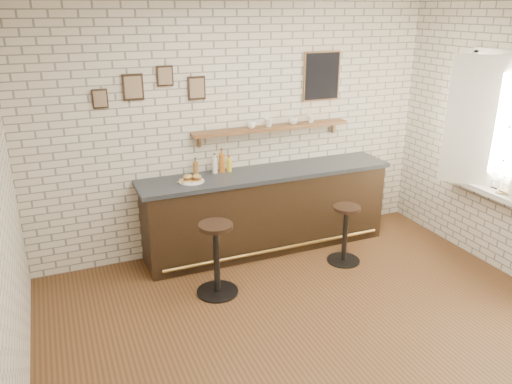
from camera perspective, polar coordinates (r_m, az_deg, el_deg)
ground at (r=4.95m, az=6.77°, el=-14.99°), size 5.00×5.00×0.00m
bar_counter at (r=6.13m, az=1.26°, el=-2.09°), size 3.10×0.65×1.01m
sandwich_plate at (r=5.64m, az=-7.37°, el=1.23°), size 0.28×0.28×0.01m
ciabatta_sandwich at (r=5.63m, az=-7.30°, el=1.63°), size 0.22×0.15×0.07m
potato_chips at (r=5.63m, az=-7.62°, el=1.28°), size 0.27×0.19×0.00m
bitters_bottle_brown at (r=5.82m, az=-6.91°, el=2.69°), size 0.07×0.07×0.21m
bitters_bottle_white at (r=5.88m, az=-4.72°, el=3.07°), size 0.06×0.06×0.24m
bitters_bottle_amber at (r=5.90m, az=-3.93°, el=3.37°), size 0.07×0.07×0.29m
condiment_bottle_yellow at (r=5.94m, az=-3.09°, el=3.15°), size 0.06×0.06×0.20m
bar_stool_left at (r=5.22m, az=-4.54°, el=-7.38°), size 0.44×0.44×0.80m
bar_stool_right at (r=5.94m, az=10.16°, el=-4.55°), size 0.39×0.39×0.70m
wall_shelf at (r=6.07m, az=1.86°, el=7.31°), size 2.00×0.18×0.18m
shelf_cup_a at (r=5.95m, az=-0.56°, el=7.69°), size 0.15×0.15×0.09m
shelf_cup_b at (r=6.03m, az=1.46°, el=7.94°), size 0.15×0.15×0.10m
shelf_cup_c at (r=6.17m, az=4.26°, el=8.13°), size 0.13×0.13×0.09m
shelf_cup_d at (r=6.29m, az=6.30°, el=8.31°), size 0.13×0.13×0.10m
back_wall_decor at (r=5.97m, az=0.04°, el=12.64°), size 2.96×0.02×0.56m
window_sill at (r=6.16m, az=25.56°, el=-0.14°), size 0.20×1.35×0.06m
casement_window at (r=5.94m, az=26.38°, el=6.60°), size 0.40×1.30×1.56m
book_lower at (r=6.04m, az=26.55°, el=-0.28°), size 0.22×0.25×0.02m
book_upper at (r=6.03m, az=26.70°, el=-0.18°), size 0.18×0.23×0.02m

